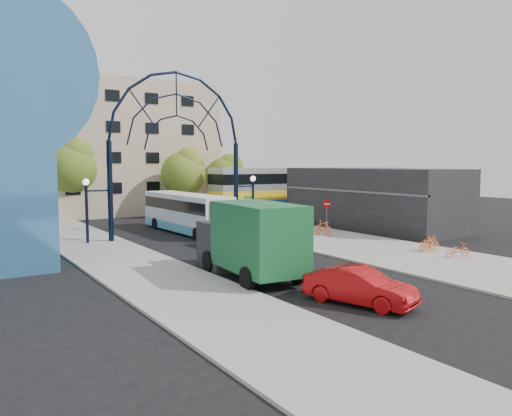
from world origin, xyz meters
TOP-DOWN VIEW (x-y plane):
  - ground at (0.00, 0.00)m, footprint 120.00×120.00m
  - sidewalk_east at (8.00, 4.00)m, footprint 8.00×56.00m
  - plaza_west at (-6.50, 6.00)m, footprint 5.00×50.00m
  - gateway_arch at (0.00, 14.00)m, footprint 13.64×0.44m
  - stop_sign at (4.80, 12.00)m, footprint 0.80×0.07m
  - do_not_enter_sign at (11.00, 10.00)m, footprint 0.76×0.07m
  - street_name_sign at (5.20, 12.60)m, footprint 0.70×0.70m
  - sandwich_board at (5.60, 5.98)m, footprint 0.55×0.61m
  - commercial_block_east at (16.00, 10.00)m, footprint 6.00×16.00m
  - apartment_block at (2.00, 34.97)m, footprint 20.00×12.10m
  - train_platform at (20.00, 22.00)m, footprint 32.00×5.00m
  - train_car at (20.00, 22.00)m, footprint 25.10×3.05m
  - tree_north_a at (6.12, 25.93)m, footprint 4.48×4.48m
  - tree_north_b at (-3.88, 29.93)m, footprint 5.12×5.12m
  - tree_north_c at (12.12, 27.93)m, footprint 4.16×4.16m
  - city_bus at (1.50, 15.77)m, footprint 2.80×11.16m
  - green_truck at (-2.63, 0.01)m, footprint 3.26×7.37m
  - black_suv at (0.45, 7.29)m, footprint 2.64×5.14m
  - red_sedan at (-1.57, -6.27)m, footprint 2.82×4.62m
  - bike_near_a at (6.50, 11.44)m, footprint 0.87×1.70m
  - bike_near_b at (8.94, 8.04)m, footprint 0.63×1.85m
  - bike_far_a at (10.08, -0.24)m, footprint 1.80×0.93m
  - bike_far_b at (9.99, -0.67)m, footprint 1.49×0.45m
  - bike_far_c at (9.57, -2.78)m, footprint 1.66×0.87m

SIDE VIEW (x-z plane):
  - ground at x=0.00m, z-range 0.00..0.00m
  - sidewalk_east at x=8.00m, z-range 0.00..0.12m
  - plaza_west at x=-6.50m, z-range 0.00..0.12m
  - train_platform at x=20.00m, z-range 0.00..0.80m
  - bike_far_c at x=9.57m, z-range 0.12..0.95m
  - bike_near_a at x=6.50m, z-range 0.12..0.97m
  - bike_far_b at x=9.99m, z-range 0.12..1.01m
  - bike_far_a at x=10.08m, z-range 0.12..1.02m
  - bike_near_b at x=8.94m, z-range 0.12..1.22m
  - black_suv at x=0.45m, z-range 0.00..1.39m
  - red_sedan at x=-1.57m, z-range 0.00..1.44m
  - sandwich_board at x=5.60m, z-range 0.25..1.24m
  - city_bus at x=1.50m, z-range 0.07..3.12m
  - green_truck at x=-2.63m, z-range 0.00..3.62m
  - do_not_enter_sign at x=11.00m, z-range 0.74..3.22m
  - stop_sign at x=4.80m, z-range 0.74..3.24m
  - street_name_sign at x=5.20m, z-range 0.73..3.53m
  - commercial_block_east at x=16.00m, z-range 0.00..5.00m
  - train_car at x=20.00m, z-range 0.80..5.00m
  - tree_north_c at x=12.12m, z-range 1.03..7.53m
  - tree_north_a at x=6.12m, z-range 1.11..8.11m
  - tree_north_b at x=-3.88m, z-range 1.27..9.27m
  - apartment_block at x=2.00m, z-range 0.00..14.00m
  - gateway_arch at x=0.00m, z-range 2.51..14.61m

